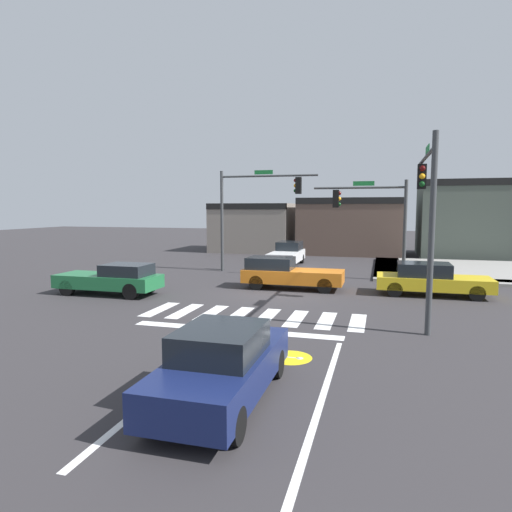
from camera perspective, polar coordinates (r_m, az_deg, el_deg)
name	(u,v)px	position (r m, az deg, el deg)	size (l,w,h in m)	color
ground_plane	(280,293)	(20.45, 3.08, -4.69)	(120.00, 120.00, 0.00)	#302D30
crosswalk_near	(253,315)	(16.18, -0.43, -7.57)	(7.87, 2.44, 0.01)	silver
lane_markings	(181,427)	(8.53, -9.56, -20.64)	(6.80, 24.25, 0.01)	white
bike_detector_marking	(290,357)	(11.86, 4.33, -12.73)	(1.15, 1.15, 0.01)	yellow
curb_corner_northeast	(451,271)	(29.55, 23.57, -1.70)	(10.00, 10.60, 0.15)	gray
storefront_row	(361,224)	(38.68, 13.25, 4.04)	(23.47, 6.71, 5.96)	gray
traffic_signal_southeast	(427,197)	(16.17, 20.90, 7.03)	(0.32, 5.48, 6.07)	#383A3D
traffic_signal_northeast	(372,211)	(24.60, 14.50, 5.58)	(4.86, 0.32, 5.29)	#383A3D
traffic_signal_northwest	(255,201)	(26.62, -0.16, 7.03)	(5.87, 0.32, 6.03)	#383A3D
car_green	(112,279)	(20.88, -17.78, -2.78)	(4.63, 1.73, 1.39)	#1E6638
car_white	(287,254)	(30.24, 3.99, 0.26)	(1.77, 4.59, 1.53)	white
car_orange	(287,273)	(21.41, 3.99, -2.17)	(4.71, 1.72, 1.48)	orange
car_navy	(222,365)	(9.15, -4.29, -13.59)	(1.72, 4.44, 1.53)	#141E4C
car_yellow	(430,279)	(21.18, 21.28, -2.76)	(4.77, 1.87, 1.43)	gold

